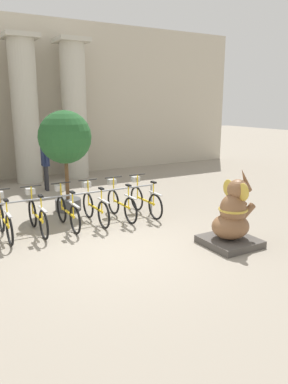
% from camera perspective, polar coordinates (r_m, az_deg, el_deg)
% --- Properties ---
extents(ground_plane, '(60.00, 60.00, 0.00)m').
position_cam_1_polar(ground_plane, '(7.63, -3.39, -8.69)').
color(ground_plane, gray).
extents(building_facade, '(20.00, 0.20, 6.00)m').
position_cam_1_polar(building_facade, '(15.26, -18.62, 13.30)').
color(building_facade, '#BCB29E').
rests_on(building_facade, ground_plane).
extents(column_middle, '(1.16, 1.16, 5.16)m').
position_cam_1_polar(column_middle, '(14.28, -17.66, 11.88)').
color(column_middle, '#BCB7A8').
rests_on(column_middle, ground_plane).
extents(column_right, '(1.16, 1.16, 5.16)m').
position_cam_1_polar(column_right, '(14.79, -10.58, 12.31)').
color(column_right, '#BCB7A8').
rests_on(column_right, ground_plane).
extents(bike_rack, '(4.82, 0.05, 0.77)m').
position_cam_1_polar(bike_rack, '(8.98, -11.88, -1.31)').
color(bike_rack, gray).
rests_on(bike_rack, ground_plane).
extents(bicycle_1, '(0.48, 1.63, 1.01)m').
position_cam_1_polar(bicycle_1, '(8.64, -20.49, -4.05)').
color(bicycle_1, black).
rests_on(bicycle_1, ground_plane).
extents(bicycle_2, '(0.48, 1.63, 1.01)m').
position_cam_1_polar(bicycle_2, '(8.77, -15.96, -3.46)').
color(bicycle_2, black).
rests_on(bicycle_2, ground_plane).
extents(bicycle_3, '(0.48, 1.63, 1.01)m').
position_cam_1_polar(bicycle_3, '(8.95, -11.61, -2.85)').
color(bicycle_3, black).
rests_on(bicycle_3, ground_plane).
extents(bicycle_4, '(0.48, 1.63, 1.01)m').
position_cam_1_polar(bicycle_4, '(9.20, -7.50, -2.24)').
color(bicycle_4, black).
rests_on(bicycle_4, ground_plane).
extents(bicycle_5, '(0.48, 1.63, 1.01)m').
position_cam_1_polar(bicycle_5, '(9.47, -3.55, -1.69)').
color(bicycle_5, black).
rests_on(bicycle_5, ground_plane).
extents(bicycle_6, '(0.48, 1.63, 1.01)m').
position_cam_1_polar(bicycle_6, '(9.79, 0.15, -1.16)').
color(bicycle_6, black).
rests_on(bicycle_6, ground_plane).
extents(elephant_statue, '(1.04, 1.04, 1.61)m').
position_cam_1_polar(elephant_statue, '(7.88, 13.30, -4.10)').
color(elephant_statue, '#4C4742').
rests_on(elephant_statue, ground_plane).
extents(person_pedestrian, '(0.23, 0.47, 1.70)m').
position_cam_1_polar(person_pedestrian, '(12.78, -14.82, 4.72)').
color(person_pedestrian, '#28282D').
rests_on(person_pedestrian, ground_plane).
extents(potted_tree, '(1.39, 1.39, 2.69)m').
position_cam_1_polar(potted_tree, '(10.13, -11.93, 7.62)').
color(potted_tree, '#4C4C4C').
rests_on(potted_tree, ground_plane).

